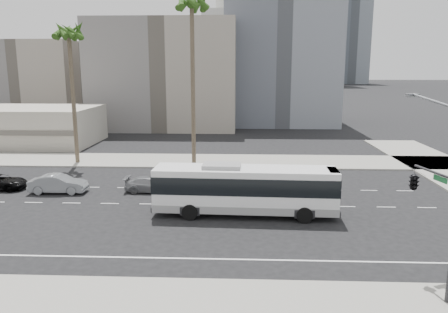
# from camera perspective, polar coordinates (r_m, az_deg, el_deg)

# --- Properties ---
(ground) EXTENTS (700.00, 700.00, 0.00)m
(ground) POSITION_cam_1_polar(r_m,az_deg,el_deg) (33.13, 0.33, -6.43)
(ground) COLOR black
(ground) RESTS_ON ground
(sidewalk_north) EXTENTS (120.00, 7.00, 0.15)m
(sidewalk_north) POSITION_cam_1_polar(r_m,az_deg,el_deg) (48.09, 1.00, -0.61)
(sidewalk_north) COLOR gray
(sidewalk_north) RESTS_ON ground
(commercial_low) EXTENTS (22.00, 12.16, 5.00)m
(commercial_low) POSITION_cam_1_polar(r_m,az_deg,el_deg) (65.82, -25.91, 3.69)
(commercial_low) COLOR #B2AB9B
(commercial_low) RESTS_ON ground
(midrise_beige_west) EXTENTS (24.00, 18.00, 18.00)m
(midrise_beige_west) POSITION_cam_1_polar(r_m,az_deg,el_deg) (77.61, -7.47, 10.60)
(midrise_beige_west) COLOR gray
(midrise_beige_west) RESTS_ON ground
(midrise_gray_center) EXTENTS (20.00, 20.00, 26.00)m
(midrise_gray_center) POSITION_cam_1_polar(r_m,az_deg,el_deg) (83.81, 7.30, 13.41)
(midrise_gray_center) COLOR slate
(midrise_gray_center) RESTS_ON ground
(midrise_beige_far) EXTENTS (18.00, 16.00, 15.00)m
(midrise_beige_far) POSITION_cam_1_polar(r_m,az_deg,el_deg) (90.43, -23.54, 8.93)
(midrise_beige_far) COLOR gray
(midrise_beige_far) RESTS_ON ground
(civic_tower) EXTENTS (42.00, 42.00, 129.00)m
(civic_tower) POSITION_cam_1_polar(r_m,az_deg,el_deg) (282.94, 1.84, 17.42)
(civic_tower) COLOR silver
(civic_tower) RESTS_ON ground
(highrise_right) EXTENTS (26.00, 26.00, 70.00)m
(highrise_right) POSITION_cam_1_polar(r_m,az_deg,el_deg) (266.29, 12.40, 16.70)
(highrise_right) COLOR slate
(highrise_right) RESTS_ON ground
(highrise_far) EXTENTS (22.00, 22.00, 60.00)m
(highrise_far) POSITION_cam_1_polar(r_m,az_deg,el_deg) (300.16, 16.22, 14.96)
(highrise_far) COLOR slate
(highrise_far) RESTS_ON ground
(city_bus) EXTENTS (12.88, 3.33, 3.67)m
(city_bus) POSITION_cam_1_polar(r_m,az_deg,el_deg) (30.56, 2.79, -4.22)
(city_bus) COLOR white
(city_bus) RESTS_ON ground
(car_a) EXTENTS (2.05, 4.56, 1.30)m
(car_a) POSITION_cam_1_polar(r_m,az_deg,el_deg) (36.92, -9.54, -3.64)
(car_a) COLOR gray
(car_a) RESTS_ON ground
(car_b) EXTENTS (1.76, 4.74, 1.55)m
(car_b) POSITION_cam_1_polar(r_m,az_deg,el_deg) (38.67, -20.98, -3.37)
(car_b) COLOR gray
(car_b) RESTS_ON ground
(traffic_signal) EXTENTS (2.67, 3.63, 5.73)m
(traffic_signal) POSITION_cam_1_polar(r_m,az_deg,el_deg) (22.78, 24.19, -3.37)
(traffic_signal) COLOR #262628
(traffic_signal) RESTS_ON ground
(palm_near) EXTENTS (5.31, 5.31, 17.86)m
(palm_near) POSITION_cam_1_polar(r_m,az_deg,el_deg) (45.68, -4.27, 19.03)
(palm_near) COLOR brown
(palm_near) RESTS_ON ground
(palm_mid) EXTENTS (4.87, 4.87, 15.05)m
(palm_mid) POSITION_cam_1_polar(r_m,az_deg,el_deg) (49.00, -19.75, 14.80)
(palm_mid) COLOR brown
(palm_mid) RESTS_ON ground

